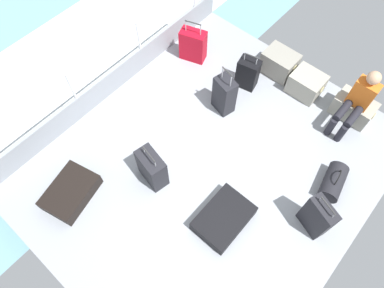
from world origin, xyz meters
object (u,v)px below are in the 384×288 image
(suitcase_2, at_px, (317,217))
(suitcase_4, at_px, (71,192))
(cargo_crate_0, at_px, (279,63))
(suitcase_3, at_px, (224,218))
(duffel_bag, at_px, (333,182))
(suitcase_5, at_px, (224,95))
(cargo_crate_2, at_px, (353,108))
(suitcase_0, at_px, (248,73))
(suitcase_6, at_px, (193,45))
(suitcase_1, at_px, (152,168))
(passenger_seated, at_px, (357,101))
(cargo_crate_1, at_px, (306,84))

(suitcase_2, relative_size, suitcase_4, 0.90)
(cargo_crate_0, height_order, suitcase_3, cargo_crate_0)
(suitcase_4, bearing_deg, duffel_bag, 43.49)
(suitcase_2, relative_size, suitcase_5, 0.88)
(cargo_crate_2, distance_m, suitcase_4, 4.56)
(suitcase_0, height_order, duffel_bag, suitcase_0)
(duffel_bag, bearing_deg, cargo_crate_2, 107.56)
(suitcase_4, distance_m, suitcase_6, 3.21)
(suitcase_1, distance_m, suitcase_2, 2.32)
(cargo_crate_2, bearing_deg, cargo_crate_0, -179.32)
(suitcase_1, xyz_separation_m, suitcase_5, (-0.03, 1.67, 0.03))
(cargo_crate_0, distance_m, passenger_seated, 1.48)
(suitcase_0, relative_size, duffel_bag, 1.19)
(suitcase_5, relative_size, suitcase_6, 1.12)
(suitcase_0, xyz_separation_m, suitcase_1, (0.04, -2.31, 0.02))
(passenger_seated, bearing_deg, cargo_crate_0, 173.51)
(suitcase_1, distance_m, suitcase_6, 2.46)
(cargo_crate_1, distance_m, suitcase_4, 4.11)
(passenger_seated, relative_size, duffel_bag, 1.78)
(suitcase_5, bearing_deg, duffel_bag, -1.49)
(passenger_seated, bearing_deg, suitcase_2, -74.80)
(suitcase_0, relative_size, suitcase_3, 0.89)
(suitcase_3, relative_size, suitcase_5, 0.89)
(cargo_crate_2, xyz_separation_m, suitcase_6, (-2.77, -0.75, 0.11))
(cargo_crate_0, relative_size, suitcase_5, 0.66)
(cargo_crate_2, relative_size, suitcase_4, 0.75)
(suitcase_6, bearing_deg, suitcase_0, 6.72)
(passenger_seated, height_order, suitcase_5, passenger_seated)
(cargo_crate_1, relative_size, suitcase_4, 0.64)
(cargo_crate_2, height_order, suitcase_3, cargo_crate_2)
(passenger_seated, xyz_separation_m, suitcase_1, (-1.63, -2.76, -0.25))
(cargo_crate_0, relative_size, suitcase_2, 0.76)
(passenger_seated, bearing_deg, suitcase_6, -168.27)
(cargo_crate_0, xyz_separation_m, suitcase_5, (-0.23, -1.25, 0.13))
(suitcase_0, bearing_deg, cargo_crate_2, 20.52)
(suitcase_3, relative_size, duffel_bag, 1.34)
(cargo_crate_0, relative_size, suitcase_6, 0.74)
(cargo_crate_1, height_order, suitcase_4, cargo_crate_1)
(cargo_crate_2, relative_size, suitcase_1, 0.89)
(passenger_seated, relative_size, suitcase_4, 1.22)
(cargo_crate_1, height_order, suitcase_2, suitcase_2)
(cargo_crate_0, height_order, suitcase_6, suitcase_6)
(suitcase_1, xyz_separation_m, suitcase_4, (-0.69, -0.99, -0.20))
(suitcase_5, bearing_deg, suitcase_3, -50.93)
(suitcase_1, relative_size, suitcase_4, 0.84)
(cargo_crate_2, distance_m, suitcase_1, 3.36)
(suitcase_3, bearing_deg, duffel_bag, 59.36)
(suitcase_0, bearing_deg, passenger_seated, 14.94)
(suitcase_4, xyz_separation_m, duffel_bag, (2.74, 2.60, 0.04))
(passenger_seated, distance_m, suitcase_3, 2.67)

